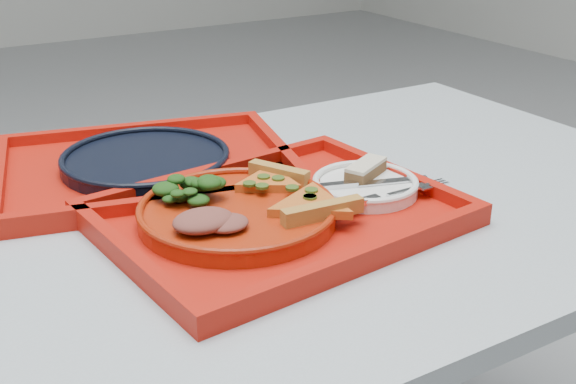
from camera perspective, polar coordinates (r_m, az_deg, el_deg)
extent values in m
cube|color=#97A2AA|center=(0.97, -8.65, -3.77)|extent=(1.60, 0.80, 0.03)
cylinder|color=gray|center=(1.73, 10.28, -5.01)|extent=(0.05, 0.05, 0.72)
cube|color=#A91408|center=(0.97, -0.83, -2.11)|extent=(0.48, 0.39, 0.01)
cube|color=#A91408|center=(1.15, -11.11, 1.73)|extent=(0.52, 0.44, 0.01)
cylinder|color=#9C230A|center=(0.95, -4.02, -1.80)|extent=(0.26, 0.26, 0.02)
cylinder|color=white|center=(1.04, 6.11, 0.33)|extent=(0.15, 0.15, 0.01)
cylinder|color=black|center=(1.15, -11.16, 2.38)|extent=(0.26, 0.26, 0.02)
ellipsoid|color=black|center=(0.96, -8.25, 0.41)|extent=(0.08, 0.07, 0.04)
ellipsoid|color=brown|center=(0.89, -6.72, -2.26)|extent=(0.08, 0.06, 0.02)
cube|color=#52321B|center=(1.06, 6.16, 1.65)|extent=(0.08, 0.06, 0.02)
cube|color=beige|center=(1.05, 6.18, 2.19)|extent=(0.08, 0.06, 0.01)
cube|color=silver|center=(1.03, 6.26, 0.75)|extent=(0.18, 0.07, 0.01)
cube|color=silver|center=(0.99, 7.82, -0.25)|extent=(0.19, 0.02, 0.01)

